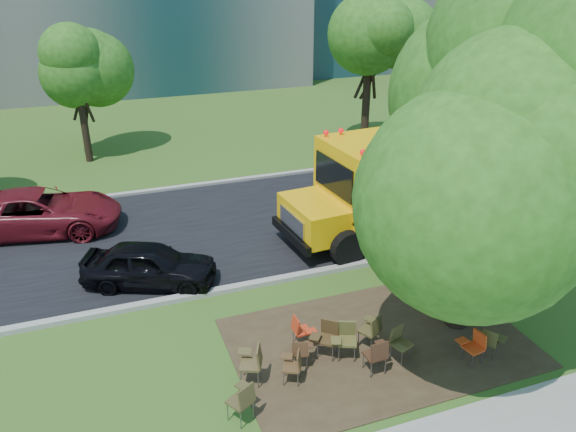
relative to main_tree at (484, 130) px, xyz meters
name	(u,v)px	position (x,y,z in m)	size (l,w,h in m)	color
ground	(332,340)	(-3.20, 0.49, -5.06)	(160.00, 160.00, 0.00)	#3D5B1C
dirt_patch	(379,342)	(-2.20, -0.01, -5.05)	(7.00, 4.50, 0.03)	#382819
asphalt_road	(250,223)	(-3.20, 7.49, -5.04)	(80.00, 8.00, 0.04)	black
kerb_near	(290,277)	(-3.20, 3.49, -4.99)	(80.00, 0.25, 0.14)	gray
kerb_far	(222,182)	(-3.20, 11.59, -4.99)	(80.00, 0.25, 0.14)	gray
bg_tree_2	(76,67)	(-8.20, 16.49, -0.85)	(4.80, 4.80, 6.62)	black
bg_tree_3	(370,40)	(4.80, 14.49, -0.03)	(5.60, 5.60, 7.84)	black
bg_tree_4	(522,49)	(12.80, 13.49, -0.72)	(5.00, 5.00, 6.85)	black
main_tree	(484,130)	(0.00, 0.00, 0.00)	(7.20, 7.20, 8.67)	black
school_bus	(480,163)	(4.72, 5.60, -3.16)	(13.64, 4.10, 3.29)	#FFB608
chair_0	(243,398)	(-5.95, -1.30, -4.49)	(0.62, 0.76, 0.93)	#473E1F
chair_1	(301,350)	(-4.30, -0.21, -4.58)	(0.61, 0.48, 0.78)	#492D1A
chair_2	(294,364)	(-4.61, -0.59, -4.57)	(0.52, 0.66, 0.80)	#51381D
chair_3	(345,337)	(-3.19, -0.19, -4.50)	(0.73, 0.58, 0.91)	brown
chair_4	(377,353)	(-2.79, -0.97, -4.50)	(0.59, 0.55, 0.91)	#3C2315
chair_5	(399,341)	(-2.08, -0.71, -4.54)	(0.58, 0.65, 0.85)	brown
chair_6	(474,344)	(-0.53, -1.37, -4.56)	(0.55, 0.55, 0.82)	#D64416
chair_7	(491,340)	(-0.06, -1.36, -4.59)	(0.65, 0.51, 0.77)	#49461F
chair_8	(253,360)	(-5.43, -0.29, -4.48)	(0.61, 0.77, 0.95)	brown
chair_9	(327,335)	(-3.56, 0.02, -4.50)	(0.78, 0.62, 0.91)	#463219
chair_10	(300,329)	(-4.03, 0.52, -4.56)	(0.48, 0.53, 0.81)	red
chair_11	(372,328)	(-2.46, -0.09, -4.51)	(0.60, 0.73, 0.89)	#48411F
black_car	(149,265)	(-6.99, 4.60, -4.43)	(1.50, 3.72, 1.27)	black
bg_car_red	(39,212)	(-10.00, 9.31, -4.33)	(2.43, 5.28, 1.47)	maroon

